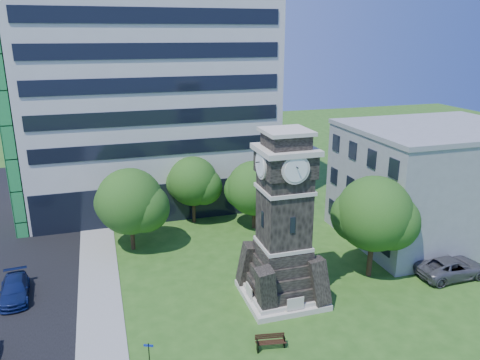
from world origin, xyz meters
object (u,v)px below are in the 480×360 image
object	(u,v)px
car_street_north	(15,290)
park_bench	(270,341)
street_sign	(149,357)
car_east_lot	(452,268)
clock_tower	(283,229)

from	to	relation	value
car_street_north	park_bench	distance (m)	18.76
car_street_north	street_sign	bearing A→B (deg)	-57.86
car_east_lot	clock_tower	bearing A→B (deg)	84.78
car_east_lot	street_sign	distance (m)	24.11
clock_tower	street_sign	bearing A→B (deg)	-150.79
clock_tower	car_east_lot	bearing A→B (deg)	-4.91
clock_tower	car_east_lot	size ratio (longest dim) A/B	2.15
car_east_lot	street_sign	xyz separation A→B (m)	(-23.70, -4.40, 0.60)
clock_tower	park_bench	world-z (taller)	clock_tower
clock_tower	car_east_lot	world-z (taller)	clock_tower
car_street_north	street_sign	xyz separation A→B (m)	(8.27, -11.06, 0.72)
clock_tower	street_sign	size ratio (longest dim) A/B	5.50
street_sign	park_bench	bearing A→B (deg)	27.46
park_bench	car_east_lot	bearing A→B (deg)	23.24
car_east_lot	street_sign	bearing A→B (deg)	100.21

